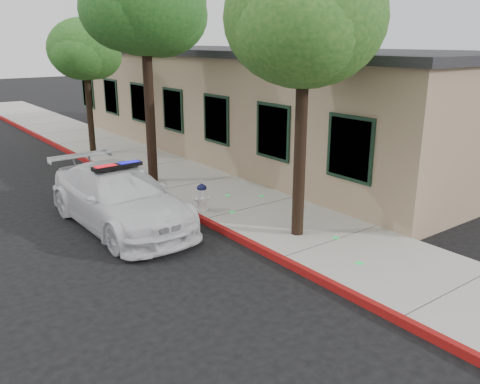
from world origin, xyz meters
name	(u,v)px	position (x,y,z in m)	size (l,w,h in m)	color
ground	(280,264)	(0.00, 0.00, 0.00)	(120.00, 120.00, 0.00)	black
sidewalk	(252,210)	(1.60, 3.00, 0.07)	(3.20, 60.00, 0.15)	#9C988E
red_curb	(205,221)	(0.06, 3.00, 0.08)	(0.14, 60.00, 0.16)	maroon
clapboard_building	(259,101)	(6.69, 9.00, 2.13)	(7.30, 20.89, 4.24)	#987A64
police_car	(120,197)	(-1.72, 4.22, 0.76)	(2.27, 5.29, 1.64)	silver
fire_hydrant	(202,197)	(0.35, 3.59, 0.53)	(0.43, 0.38, 0.75)	white
street_tree_near	(305,25)	(1.26, 0.81, 4.88)	(3.64, 3.47, 6.35)	black
street_tree_mid	(145,8)	(0.73, 7.12, 5.50)	(4.05, 3.72, 7.10)	black
street_tree_far	(86,52)	(0.74, 12.30, 4.11)	(2.92, 2.80, 5.27)	black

